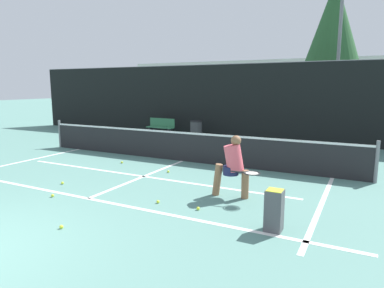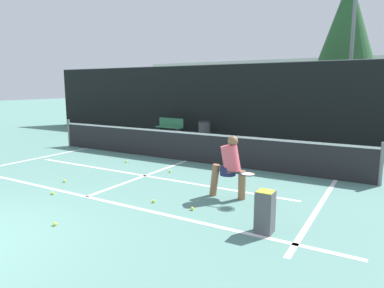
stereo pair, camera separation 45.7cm
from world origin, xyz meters
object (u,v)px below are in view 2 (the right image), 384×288
player_practicing (230,165)px  courtside_bench (170,127)px  ball_hopper (265,211)px  trash_bin (204,130)px  parked_car (199,117)px

player_practicing → courtside_bench: bearing=125.7°
ball_hopper → trash_bin: (-5.62, 8.34, 0.05)m
courtside_bench → trash_bin: 1.88m
ball_hopper → parked_car: parked_car is taller
ball_hopper → courtside_bench: courtside_bench is taller
trash_bin → parked_car: bearing=122.0°
courtside_bench → trash_bin: bearing=4.3°
player_practicing → trash_bin: size_ratio=1.64×
player_practicing → courtside_bench: player_practicing is taller
player_practicing → parked_car: size_ratio=0.35×
ball_hopper → trash_bin: bearing=124.0°
courtside_bench → trash_bin: size_ratio=1.73×
player_practicing → ball_hopper: 1.86m
trash_bin → ball_hopper: bearing=-56.0°
player_practicing → trash_bin: bearing=115.9°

